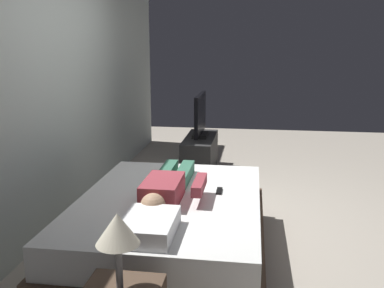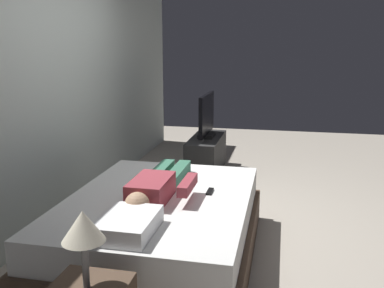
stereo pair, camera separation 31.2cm
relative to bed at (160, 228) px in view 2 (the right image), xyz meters
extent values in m
plane|color=#ADA393|center=(0.73, -0.39, -0.26)|extent=(10.00, 10.00, 0.00)
cube|color=silver|center=(1.13, 1.25, 1.14)|extent=(6.40, 0.10, 2.80)
cube|color=brown|center=(0.00, 0.00, -0.11)|extent=(2.05, 1.51, 0.30)
cube|color=white|center=(0.00, 0.00, 0.16)|extent=(1.97, 1.43, 0.24)
cube|color=white|center=(-0.71, 0.00, 0.34)|extent=(0.48, 0.34, 0.12)
cube|color=#993842|center=(-0.10, 0.04, 0.37)|extent=(0.48, 0.28, 0.18)
sphere|color=tan|center=(-0.43, 0.04, 0.37)|extent=(0.18, 0.18, 0.18)
cube|color=#387056|center=(0.44, -0.04, 0.33)|extent=(0.60, 0.11, 0.11)
cube|color=#387056|center=(0.44, 0.12, 0.33)|extent=(0.60, 0.11, 0.11)
cube|color=#993842|center=(-0.04, -0.24, 0.41)|extent=(0.40, 0.08, 0.08)
cube|color=black|center=(0.18, -0.38, 0.29)|extent=(0.15, 0.04, 0.02)
cube|color=#2D2D2D|center=(2.51, 0.07, -0.01)|extent=(1.10, 0.40, 0.50)
cube|color=black|center=(2.51, 0.07, 0.26)|extent=(0.32, 0.20, 0.05)
cube|color=black|center=(2.51, 0.07, 0.56)|extent=(0.88, 0.05, 0.54)
cylinder|color=#59595B|center=(-1.33, 0.00, 0.41)|extent=(0.04, 0.04, 0.30)
cone|color=beige|center=(-1.33, 0.00, 0.60)|extent=(0.22, 0.22, 0.16)
camera|label=1|loc=(-3.19, -0.64, 1.47)|focal=39.96mm
camera|label=2|loc=(-3.14, -0.95, 1.47)|focal=39.96mm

